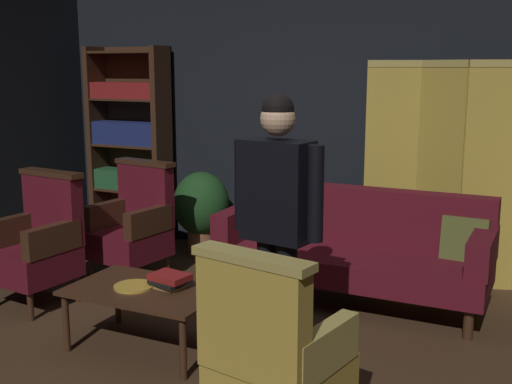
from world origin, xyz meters
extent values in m
plane|color=#3D2819|center=(0.00, 0.00, 0.00)|extent=(10.00, 10.00, 0.00)
cube|color=black|center=(0.00, 2.45, 1.40)|extent=(7.20, 0.10, 2.80)
cube|color=#B29338|center=(0.63, 2.23, 0.95)|extent=(0.44, 0.19, 1.90)
cube|color=tan|center=(0.63, 2.23, 1.87)|extent=(0.45, 0.19, 0.06)
cube|color=#B29338|center=(1.05, 2.21, 0.95)|extent=(0.43, 0.23, 1.90)
cube|color=tan|center=(1.05, 2.21, 1.87)|extent=(0.43, 0.24, 0.06)
cube|color=#B29338|center=(1.48, 2.18, 0.95)|extent=(0.45, 0.18, 1.90)
cube|color=tan|center=(1.48, 2.18, 1.87)|extent=(0.45, 0.18, 0.06)
cube|color=#382114|center=(-2.57, 2.18, 1.02)|extent=(0.06, 0.32, 2.05)
cube|color=#382114|center=(-1.73, 2.18, 1.02)|extent=(0.06, 0.32, 2.05)
cube|color=#382114|center=(-2.15, 2.33, 1.02)|extent=(0.90, 0.02, 2.05)
cube|color=#382114|center=(-2.15, 2.18, 0.06)|extent=(0.86, 0.30, 0.02)
cube|color=#382114|center=(-2.15, 2.18, 0.54)|extent=(0.86, 0.30, 0.02)
cube|color=#1E4C28|center=(-2.15, 2.16, 0.66)|extent=(0.78, 0.22, 0.21)
cube|color=#382114|center=(-2.15, 2.18, 1.02)|extent=(0.86, 0.30, 0.02)
cube|color=navy|center=(-2.15, 2.16, 1.15)|extent=(0.78, 0.22, 0.24)
cube|color=#382114|center=(-2.15, 2.18, 1.51)|extent=(0.86, 0.30, 0.02)
cube|color=maroon|center=(-2.15, 2.16, 1.60)|extent=(0.78, 0.22, 0.16)
cube|color=#382114|center=(-2.15, 2.18, 1.99)|extent=(0.86, 0.30, 0.02)
cylinder|color=#382114|center=(-0.40, 1.05, 0.11)|extent=(0.07, 0.07, 0.22)
cylinder|color=#382114|center=(1.50, 1.05, 0.11)|extent=(0.07, 0.07, 0.22)
cylinder|color=#382114|center=(-0.40, 1.65, 0.11)|extent=(0.07, 0.07, 0.22)
cylinder|color=#382114|center=(1.50, 1.65, 0.11)|extent=(0.07, 0.07, 0.22)
cube|color=#4C0F19|center=(0.55, 1.35, 0.32)|extent=(2.10, 0.76, 0.20)
cube|color=#4C0F19|center=(0.55, 1.66, 0.65)|extent=(2.10, 0.18, 0.46)
cube|color=#4C0F19|center=(-0.43, 1.35, 0.55)|extent=(0.16, 0.68, 0.26)
cube|color=#4C0F19|center=(1.53, 1.35, 0.55)|extent=(0.16, 0.68, 0.26)
cube|color=beige|center=(-0.28, 1.55, 0.57)|extent=(0.35, 0.15, 0.34)
cube|color=#4C5123|center=(1.38, 1.55, 0.57)|extent=(0.35, 0.18, 0.35)
cylinder|color=#382114|center=(-0.85, -0.30, 0.20)|extent=(0.04, 0.04, 0.39)
cylinder|color=#382114|center=(0.05, -0.30, 0.20)|extent=(0.04, 0.04, 0.39)
cylinder|color=#382114|center=(-0.85, 0.24, 0.20)|extent=(0.04, 0.04, 0.39)
cylinder|color=#382114|center=(0.05, 0.24, 0.20)|extent=(0.04, 0.04, 0.39)
cube|color=#382114|center=(-0.40, -0.03, 0.41)|extent=(1.00, 0.64, 0.03)
cube|color=#B79338|center=(0.84, -0.66, 0.34)|extent=(0.66, 0.66, 0.24)
cube|color=#B79338|center=(0.79, -0.88, 0.73)|extent=(0.57, 0.22, 0.54)
cube|color=tan|center=(0.79, -0.88, 1.02)|extent=(0.61, 0.24, 0.04)
cube|color=tan|center=(1.07, -0.70, 0.57)|extent=(0.18, 0.51, 0.22)
cube|color=tan|center=(0.60, -0.61, 0.57)|extent=(0.18, 0.51, 0.22)
cylinder|color=#382114|center=(-1.59, 0.83, 0.11)|extent=(0.04, 0.04, 0.22)
cylinder|color=#382114|center=(-1.14, 0.77, 0.11)|extent=(0.04, 0.04, 0.22)
cylinder|color=#382114|center=(-1.53, 1.29, 0.11)|extent=(0.04, 0.04, 0.22)
cylinder|color=#382114|center=(-1.07, 1.22, 0.11)|extent=(0.04, 0.04, 0.22)
cube|color=#4C0F19|center=(-1.33, 1.03, 0.34)|extent=(0.63, 0.63, 0.24)
cube|color=#4C0F19|center=(-1.30, 1.26, 0.73)|extent=(0.57, 0.20, 0.54)
cube|color=#382114|center=(-1.30, 1.26, 1.02)|extent=(0.61, 0.21, 0.04)
cube|color=#382114|center=(-1.57, 1.06, 0.57)|extent=(0.16, 0.51, 0.22)
cube|color=#382114|center=(-1.09, 0.99, 0.57)|extent=(0.16, 0.51, 0.22)
cylinder|color=#382114|center=(-1.45, -0.01, 0.11)|extent=(0.04, 0.04, 0.22)
cylinder|color=#382114|center=(-1.87, 0.49, 0.11)|extent=(0.04, 0.04, 0.22)
cylinder|color=#382114|center=(-1.41, 0.44, 0.11)|extent=(0.04, 0.04, 0.22)
cube|color=#4C0F19|center=(-1.66, 0.24, 0.34)|extent=(0.61, 0.61, 0.24)
cube|color=#4C0F19|center=(-1.64, 0.47, 0.73)|extent=(0.57, 0.18, 0.54)
cube|color=#382114|center=(-1.64, 0.47, 1.02)|extent=(0.61, 0.19, 0.04)
cube|color=#382114|center=(-1.90, 0.26, 0.57)|extent=(0.14, 0.51, 0.22)
cube|color=#382114|center=(-1.42, 0.21, 0.57)|extent=(0.14, 0.51, 0.22)
cylinder|color=black|center=(0.60, -0.04, 0.43)|extent=(0.12, 0.12, 0.86)
cylinder|color=black|center=(0.47, -0.02, 0.43)|extent=(0.12, 0.12, 0.86)
cube|color=maroon|center=(0.53, -0.03, 0.90)|extent=(0.34, 0.21, 0.09)
cube|color=black|center=(0.53, -0.03, 1.15)|extent=(0.43, 0.27, 0.58)
cube|color=white|center=(0.55, 0.08, 1.18)|extent=(0.14, 0.03, 0.41)
cube|color=maroon|center=(0.55, 0.09, 1.41)|extent=(0.09, 0.03, 0.04)
cylinder|color=black|center=(0.78, -0.07, 1.16)|extent=(0.09, 0.09, 0.54)
cylinder|color=black|center=(0.29, 0.01, 1.16)|extent=(0.09, 0.09, 0.54)
sphere|color=tan|center=(0.53, -0.03, 1.56)|extent=(0.20, 0.20, 0.20)
sphere|color=black|center=(0.53, -0.03, 1.61)|extent=(0.18, 0.18, 0.18)
cylinder|color=brown|center=(-1.16, 1.97, 0.14)|extent=(0.28, 0.28, 0.28)
ellipsoid|color=#193D19|center=(-1.16, 1.97, 0.53)|extent=(0.55, 0.55, 0.63)
cube|color=#9E7A47|center=(-0.26, 0.05, 0.43)|extent=(0.21, 0.18, 0.03)
cube|color=black|center=(-0.26, 0.05, 0.46)|extent=(0.27, 0.25, 0.03)
cube|color=maroon|center=(-0.26, 0.05, 0.49)|extent=(0.27, 0.21, 0.04)
cylinder|color=gold|center=(-0.48, -0.05, 0.43)|extent=(0.26, 0.26, 0.02)
camera|label=1|loc=(1.98, -3.31, 1.85)|focal=44.90mm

